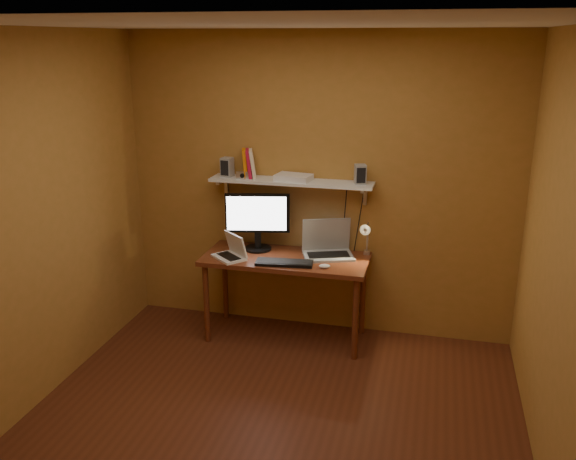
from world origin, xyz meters
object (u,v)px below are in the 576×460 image
(desk, at_px, (286,266))
(speaker_left, at_px, (227,167))
(shelf_camera, at_px, (242,175))
(mouse, at_px, (325,266))
(desk_lamp, at_px, (366,235))
(monitor, at_px, (258,219))
(wall_shelf, at_px, (291,182))
(router, at_px, (294,177))
(speaker_right, at_px, (360,174))
(laptop, at_px, (327,246))
(netbook, at_px, (232,251))
(keyboard, at_px, (284,263))

(desk, bearing_deg, speaker_left, 160.60)
(desk, height_order, shelf_camera, shelf_camera)
(mouse, distance_m, desk_lamp, 0.46)
(monitor, height_order, speaker_left, speaker_left)
(speaker_left, bearing_deg, desk, -9.15)
(wall_shelf, relative_size, router, 4.75)
(mouse, height_order, router, router)
(speaker_left, distance_m, shelf_camera, 0.17)
(desk_lamp, xyz_separation_m, speaker_right, (-0.08, 0.07, 0.50))
(monitor, bearing_deg, laptop, -11.00)
(wall_shelf, relative_size, shelf_camera, 12.59)
(netbook, height_order, desk_lamp, desk_lamp)
(wall_shelf, xyz_separation_m, netbook, (-0.44, -0.32, -0.55))
(speaker_left, bearing_deg, router, 9.83)
(mouse, bearing_deg, monitor, 145.30)
(laptop, bearing_deg, keyboard, -153.95)
(wall_shelf, xyz_separation_m, keyboard, (0.03, -0.37, -0.60))
(wall_shelf, xyz_separation_m, monitor, (-0.28, -0.06, -0.33))
(netbook, bearing_deg, speaker_right, 57.95)
(keyboard, distance_m, speaker_left, 0.99)
(wall_shelf, height_order, keyboard, wall_shelf)
(desk, bearing_deg, wall_shelf, 90.00)
(keyboard, distance_m, speaker_right, 0.96)
(keyboard, bearing_deg, wall_shelf, 88.62)
(mouse, bearing_deg, speaker_left, 148.62)
(netbook, bearing_deg, speaker_left, 153.16)
(wall_shelf, bearing_deg, speaker_right, -0.01)
(mouse, bearing_deg, wall_shelf, 125.31)
(keyboard, bearing_deg, netbook, 168.20)
(desk, distance_m, laptop, 0.40)
(netbook, distance_m, speaker_right, 1.25)
(desk_lamp, bearing_deg, router, 173.65)
(desk, relative_size, speaker_right, 8.65)
(shelf_camera, bearing_deg, netbook, -94.14)
(monitor, bearing_deg, desk, -36.62)
(mouse, relative_size, speaker_left, 0.56)
(shelf_camera, bearing_deg, monitor, -4.64)
(desk_lamp, xyz_separation_m, speaker_left, (-1.23, 0.08, 0.50))
(wall_shelf, distance_m, speaker_left, 0.58)
(router, bearing_deg, speaker_right, -0.33)
(keyboard, xyz_separation_m, router, (-0.01, 0.37, 0.64))
(speaker_left, xyz_separation_m, shelf_camera, (0.16, -0.06, -0.05))
(desk, height_order, laptop, laptop)
(laptop, bearing_deg, desk, -177.03)
(monitor, height_order, speaker_right, speaker_right)
(monitor, relative_size, keyboard, 1.17)
(laptop, relative_size, shelf_camera, 4.38)
(desk, relative_size, desk_lamp, 3.73)
(desk_lamp, relative_size, shelf_camera, 3.37)
(netbook, bearing_deg, desk_lamp, 53.49)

